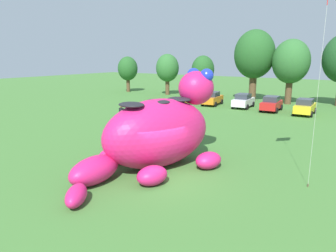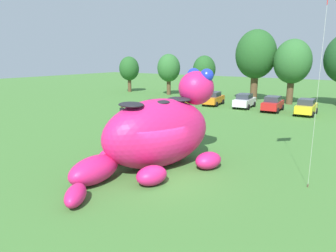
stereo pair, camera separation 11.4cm
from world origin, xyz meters
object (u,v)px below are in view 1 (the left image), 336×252
(spectator_mid_field, at_px, (141,111))
(spectator_wandering, at_px, (121,115))
(car_white, at_px, (243,101))
(car_yellow, at_px, (305,107))
(car_orange, at_px, (212,98))
(spectator_far_side, at_px, (182,100))
(giant_inflatable_creature, at_px, (158,132))
(spectator_near_inflatable, at_px, (193,103))
(car_red, at_px, (271,104))
(spectator_by_cars, at_px, (186,108))

(spectator_mid_field, relative_size, spectator_wandering, 1.00)
(car_white, relative_size, car_yellow, 1.01)
(car_orange, height_order, spectator_far_side, car_orange)
(giant_inflatable_creature, height_order, spectator_near_inflatable, giant_inflatable_creature)
(car_orange, relative_size, car_red, 1.02)
(spectator_by_cars, relative_size, spectator_wandering, 1.00)
(car_orange, distance_m, spectator_mid_field, 12.63)
(spectator_far_side, bearing_deg, car_yellow, 12.68)
(car_orange, distance_m, car_white, 4.07)
(spectator_by_cars, bearing_deg, car_red, 49.87)
(giant_inflatable_creature, distance_m, car_white, 22.67)
(car_white, relative_size, spectator_wandering, 2.45)
(car_white, height_order, spectator_far_side, car_white)
(car_red, xyz_separation_m, spectator_by_cars, (-6.65, -7.89, -0.01))
(car_red, height_order, spectator_near_inflatable, car_red)
(car_orange, xyz_separation_m, spectator_wandering, (-1.99, -14.96, -0.01))
(car_red, distance_m, spectator_wandering, 17.44)
(car_yellow, xyz_separation_m, spectator_far_side, (-13.46, -3.03, -0.01))
(spectator_mid_field, distance_m, spectator_far_side, 8.87)
(car_yellow, distance_m, spectator_far_side, 13.79)
(giant_inflatable_creature, distance_m, car_red, 21.90)
(giant_inflatable_creature, relative_size, spectator_by_cars, 6.35)
(car_white, xyz_separation_m, spectator_mid_field, (-5.70, -12.67, -0.01))
(spectator_near_inflatable, bearing_deg, spectator_far_side, 156.35)
(car_white, bearing_deg, spectator_mid_field, -114.20)
(giant_inflatable_creature, xyz_separation_m, car_orange, (-7.37, 22.25, -1.11))
(car_orange, distance_m, spectator_near_inflatable, 4.59)
(spectator_far_side, bearing_deg, car_white, 31.11)
(car_white, xyz_separation_m, spectator_near_inflatable, (-4.29, -4.73, -0.01))
(car_yellow, bearing_deg, spectator_wandering, -132.62)
(car_red, height_order, spectator_by_cars, car_red)
(giant_inflatable_creature, bearing_deg, spectator_near_inflatable, 113.23)
(car_orange, distance_m, spectator_wandering, 15.09)
(car_white, height_order, spectator_by_cars, car_white)
(spectator_mid_field, bearing_deg, spectator_far_side, 94.21)
(spectator_mid_field, distance_m, spectator_wandering, 2.46)
(car_red, bearing_deg, giant_inflatable_creature, -90.58)
(giant_inflatable_creature, relative_size, car_orange, 2.54)
(spectator_mid_field, bearing_deg, spectator_wandering, -98.41)
(car_white, distance_m, spectator_far_side, 7.41)
(giant_inflatable_creature, distance_m, spectator_mid_field, 13.29)
(giant_inflatable_creature, bearing_deg, car_orange, 108.32)
(car_white, relative_size, spectator_near_inflatable, 2.45)
(giant_inflatable_creature, height_order, car_red, giant_inflatable_creature)
(spectator_wandering, bearing_deg, spectator_by_cars, 66.42)
(giant_inflatable_creature, xyz_separation_m, spectator_mid_field, (-8.99, 9.72, -1.12))
(giant_inflatable_creature, bearing_deg, car_yellow, 79.98)
(car_orange, xyz_separation_m, car_yellow, (11.18, -0.65, 0.00))
(car_red, xyz_separation_m, car_yellow, (3.59, -0.28, 0.00))
(car_orange, relative_size, spectator_far_side, 2.50)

